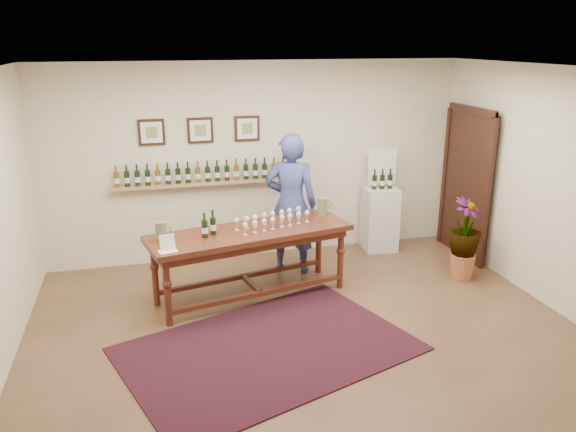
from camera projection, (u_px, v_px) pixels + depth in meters
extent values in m
plane|color=brown|center=(307.00, 333.00, 6.14)|extent=(6.00, 6.00, 0.00)
plane|color=beige|center=(258.00, 161.00, 8.02)|extent=(6.00, 0.00, 6.00)
plane|color=beige|center=(426.00, 327.00, 3.41)|extent=(6.00, 0.00, 6.00)
plane|color=beige|center=(558.00, 191.00, 6.45)|extent=(0.00, 5.00, 5.00)
plane|color=beige|center=(310.00, 69.00, 5.29)|extent=(6.00, 6.00, 0.00)
cube|color=tan|center=(203.00, 183.00, 7.82)|extent=(2.50, 0.16, 0.04)
cube|color=black|center=(469.00, 185.00, 8.10)|extent=(0.10, 1.00, 2.10)
cube|color=black|center=(466.00, 186.00, 8.09)|extent=(0.04, 1.12, 2.22)
cube|color=black|center=(151.00, 132.00, 7.50)|extent=(0.35, 0.03, 0.35)
cube|color=white|center=(152.00, 132.00, 7.48)|extent=(0.28, 0.01, 0.28)
cube|color=#6E954A|center=(152.00, 133.00, 7.48)|extent=(0.15, 0.00, 0.15)
cube|color=black|center=(200.00, 130.00, 7.66)|extent=(0.35, 0.03, 0.35)
cube|color=white|center=(200.00, 131.00, 7.64)|extent=(0.28, 0.01, 0.28)
cube|color=#6E954A|center=(200.00, 131.00, 7.64)|extent=(0.15, 0.00, 0.15)
cube|color=black|center=(247.00, 128.00, 7.82)|extent=(0.35, 0.03, 0.35)
cube|color=white|center=(247.00, 129.00, 7.80)|extent=(0.28, 0.01, 0.28)
cube|color=#6E954A|center=(247.00, 129.00, 7.80)|extent=(0.15, 0.00, 0.15)
cube|color=#45110C|center=(268.00, 349.00, 5.81)|extent=(3.34, 2.74, 0.02)
cube|color=#441811|center=(250.00, 233.00, 6.77)|extent=(2.57, 1.28, 0.07)
cube|color=#441811|center=(250.00, 239.00, 6.79)|extent=(2.41, 1.12, 0.11)
cylinder|color=#441811|center=(168.00, 293.00, 6.18)|extent=(0.09, 0.09, 0.81)
cylinder|color=#441811|center=(340.00, 258.00, 7.14)|extent=(0.09, 0.09, 0.81)
cylinder|color=#441811|center=(155.00, 274.00, 6.66)|extent=(0.09, 0.09, 0.81)
cylinder|color=#441811|center=(319.00, 245.00, 7.62)|extent=(0.09, 0.09, 0.81)
cube|color=#441811|center=(261.00, 293.00, 6.74)|extent=(2.20, 0.52, 0.06)
cube|color=#441811|center=(243.00, 276.00, 7.21)|extent=(2.20, 0.52, 0.06)
cube|color=#441811|center=(251.00, 284.00, 6.98)|extent=(0.17, 0.56, 0.06)
cube|color=white|center=(167.00, 243.00, 6.08)|extent=(0.23, 0.18, 0.18)
cube|color=silver|center=(380.00, 219.00, 8.47)|extent=(0.52, 0.52, 0.96)
cube|color=white|center=(382.00, 167.00, 8.35)|extent=(0.43, 0.06, 0.59)
cone|color=#A25B36|center=(462.00, 266.00, 7.48)|extent=(0.33, 0.33, 0.35)
imported|color=#173A1A|center=(465.00, 232.00, 7.33)|extent=(0.70, 0.70, 0.61)
imported|color=navy|center=(291.00, 204.00, 7.52)|extent=(0.82, 0.68, 1.92)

